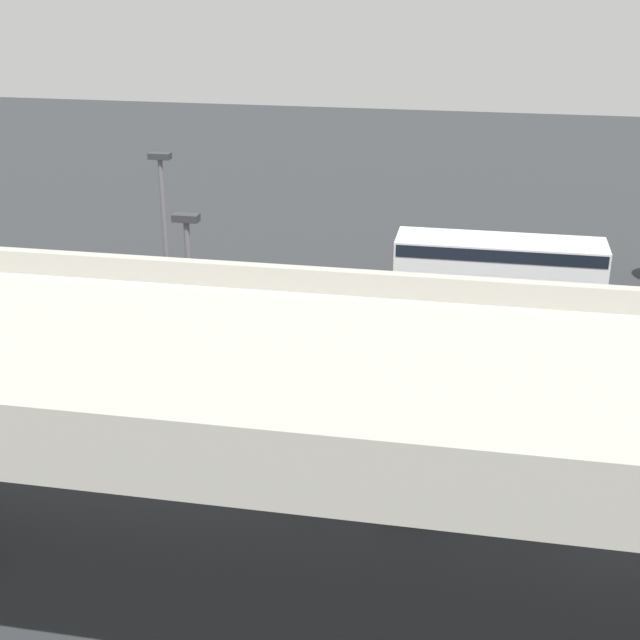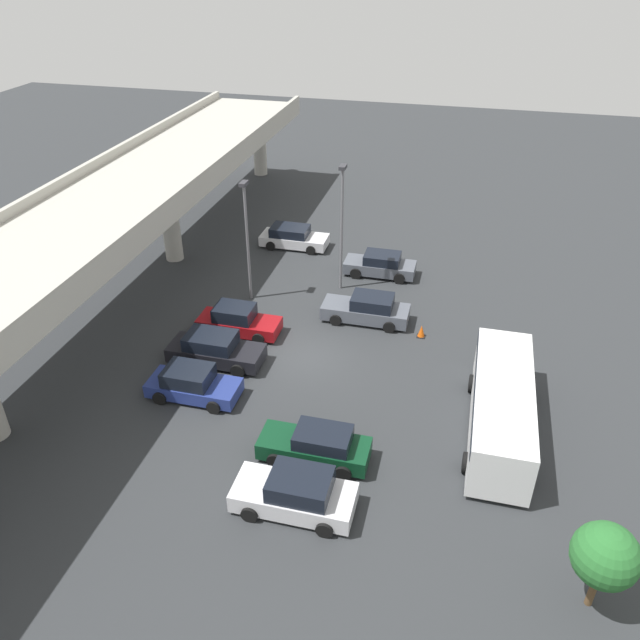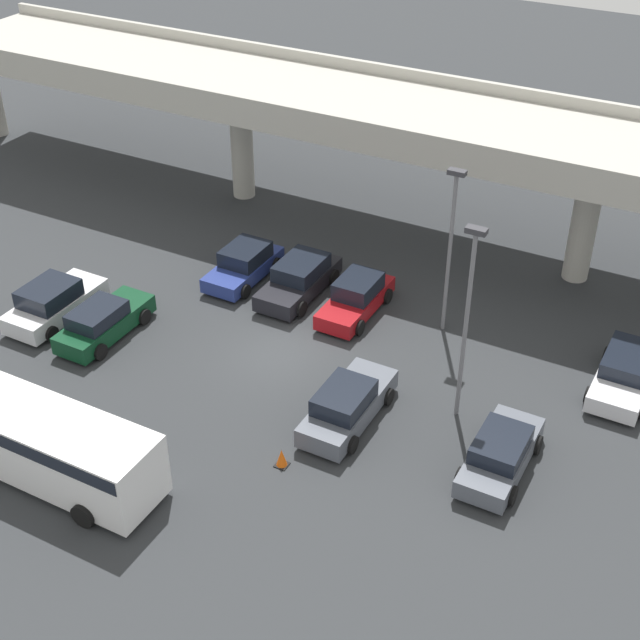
{
  "view_description": "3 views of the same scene",
  "coord_description": "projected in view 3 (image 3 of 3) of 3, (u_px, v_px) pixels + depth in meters",
  "views": [
    {
      "loc": [
        -2.6,
        26.63,
        13.66
      ],
      "look_at": [
        2.49,
        -0.11,
        2.36
      ],
      "focal_mm": 50.0,
      "sensor_mm": 36.0,
      "label": 1
    },
    {
      "loc": [
        -25.29,
        -7.12,
        18.62
      ],
      "look_at": [
        -0.17,
        -0.77,
        2.5
      ],
      "focal_mm": 35.0,
      "sensor_mm": 36.0,
      "label": 2
    },
    {
      "loc": [
        15.25,
        -24.66,
        21.21
      ],
      "look_at": [
        2.19,
        -0.46,
        2.62
      ],
      "focal_mm": 50.0,
      "sensor_mm": 36.0,
      "label": 3
    }
  ],
  "objects": [
    {
      "name": "shuttle_bus",
      "position": [
        40.0,
        439.0,
        29.34
      ],
      "size": [
        8.66,
        2.74,
        2.56
      ],
      "rotation": [
        0.0,
        0.0,
        3.14
      ],
      "color": "white",
      "rests_on": "ground_plane"
    },
    {
      "name": "parked_car_0",
      "position": [
        54.0,
        302.0,
        37.59
      ],
      "size": [
        2.21,
        4.62,
        1.69
      ],
      "rotation": [
        0.0,
        0.0,
        1.57
      ],
      "color": "silver",
      "rests_on": "ground_plane"
    },
    {
      "name": "parked_car_4",
      "position": [
        356.0,
        298.0,
        37.98
      ],
      "size": [
        1.97,
        4.46,
        1.6
      ],
      "rotation": [
        0.0,
        0.0,
        -1.57
      ],
      "color": "maroon",
      "rests_on": "ground_plane"
    },
    {
      "name": "parked_car_2",
      "position": [
        244.0,
        264.0,
        40.33
      ],
      "size": [
        2.07,
        4.31,
        1.54
      ],
      "rotation": [
        0.0,
        0.0,
        -1.57
      ],
      "color": "navy",
      "rests_on": "ground_plane"
    },
    {
      "name": "highway_overpass",
      "position": [
        402.0,
        121.0,
        41.04
      ],
      "size": [
        54.77,
        7.48,
        7.04
      ],
      "color": "#ADAAA0",
      "rests_on": "ground_plane"
    },
    {
      "name": "parked_car_7",
      "position": [
        626.0,
        372.0,
        33.69
      ],
      "size": [
        2.15,
        4.61,
        1.46
      ],
      "rotation": [
        0.0,
        0.0,
        -1.57
      ],
      "color": "silver",
      "rests_on": "ground_plane"
    },
    {
      "name": "ground_plane",
      "position": [
        278.0,
        354.0,
        35.86
      ],
      "size": [
        114.88,
        114.88,
        0.0
      ],
      "primitive_type": "plane",
      "color": "#2D3033"
    },
    {
      "name": "traffic_cone",
      "position": [
        282.0,
        458.0,
        30.31
      ],
      "size": [
        0.44,
        0.44,
        0.7
      ],
      "color": "black",
      "rests_on": "ground_plane"
    },
    {
      "name": "parked_car_1",
      "position": [
        103.0,
        322.0,
        36.48
      ],
      "size": [
        1.97,
        4.58,
        1.54
      ],
      "rotation": [
        0.0,
        0.0,
        1.57
      ],
      "color": "#0C381E",
      "rests_on": "ground_plane"
    },
    {
      "name": "parked_car_3",
      "position": [
        299.0,
        279.0,
        39.21
      ],
      "size": [
        2.13,
        4.81,
        1.6
      ],
      "rotation": [
        0.0,
        0.0,
        -1.57
      ],
      "color": "black",
      "rests_on": "ground_plane"
    },
    {
      "name": "lamp_post_mid_lot",
      "position": [
        467.0,
        311.0,
        30.22
      ],
      "size": [
        0.7,
        0.35,
        7.72
      ],
      "color": "slate",
      "rests_on": "ground_plane"
    },
    {
      "name": "parked_car_6",
      "position": [
        500.0,
        454.0,
        29.96
      ],
      "size": [
        2.0,
        4.47,
        1.47
      ],
      "rotation": [
        0.0,
        0.0,
        1.57
      ],
      "color": "#515660",
      "rests_on": "ground_plane"
    },
    {
      "name": "parked_car_5",
      "position": [
        347.0,
        405.0,
        32.03
      ],
      "size": [
        2.04,
        4.84,
        1.6
      ],
      "rotation": [
        0.0,
        0.0,
        1.57
      ],
      "color": "#515660",
      "rests_on": "ground_plane"
    },
    {
      "name": "lamp_post_near_aisle",
      "position": [
        451.0,
        239.0,
        34.96
      ],
      "size": [
        0.7,
        0.35,
        7.21
      ],
      "color": "slate",
      "rests_on": "ground_plane"
    }
  ]
}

